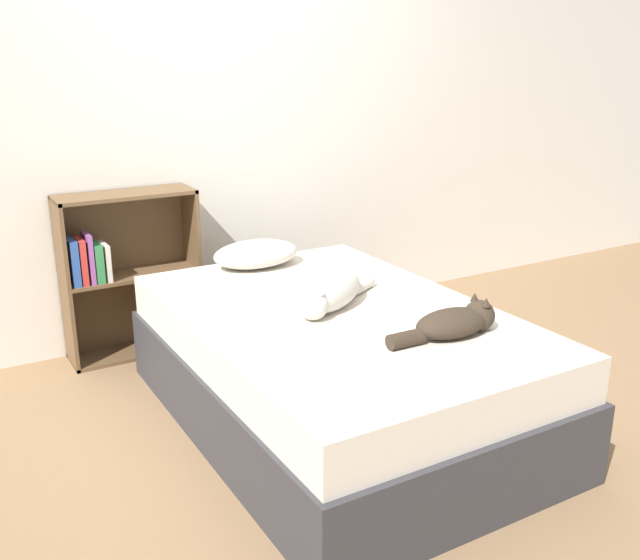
# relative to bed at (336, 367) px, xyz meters

# --- Properties ---
(ground_plane) EXTENTS (8.00, 8.00, 0.00)m
(ground_plane) POSITION_rel_bed_xyz_m (0.00, 0.00, -0.26)
(ground_plane) COLOR #846647
(wall_back) EXTENTS (8.00, 0.06, 2.50)m
(wall_back) POSITION_rel_bed_xyz_m (0.00, 1.39, 0.99)
(wall_back) COLOR silver
(wall_back) RESTS_ON ground_plane
(bed) EXTENTS (1.27, 1.92, 0.53)m
(bed) POSITION_rel_bed_xyz_m (0.00, 0.00, 0.00)
(bed) COLOR #333338
(bed) RESTS_ON ground_plane
(pillow) EXTENTS (0.46, 0.30, 0.14)m
(pillow) POSITION_rel_bed_xyz_m (-0.01, 0.78, 0.34)
(pillow) COLOR beige
(pillow) RESTS_ON bed
(cat_light) EXTENTS (0.54, 0.37, 0.16)m
(cat_light) POSITION_rel_bed_xyz_m (-0.01, 0.02, 0.34)
(cat_light) COLOR beige
(cat_light) RESTS_ON bed
(cat_dark) EXTENTS (0.50, 0.18, 0.15)m
(cat_dark) POSITION_rel_bed_xyz_m (0.25, -0.48, 0.32)
(cat_dark) COLOR #33281E
(cat_dark) RESTS_ON bed
(bookshelf) EXTENTS (0.72, 0.26, 0.90)m
(bookshelf) POSITION_rel_bed_xyz_m (-0.59, 1.25, 0.21)
(bookshelf) COLOR brown
(bookshelf) RESTS_ON ground_plane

